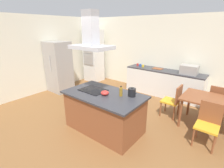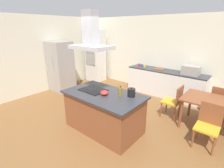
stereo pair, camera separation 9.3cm
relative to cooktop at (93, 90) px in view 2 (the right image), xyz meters
The scene contains 21 objects.
ground 1.78m from the cooktop, 77.38° to the left, with size 16.00×16.00×0.00m, color brown.
wall_back 3.30m from the cooktop, 84.10° to the left, with size 7.20×0.10×2.70m, color silver.
wall_left 3.30m from the cooktop, 162.20° to the left, with size 0.10×8.80×2.70m, color silver.
kitchen_island 0.56m from the cooktop, ahead, with size 1.79×1.04×0.90m.
cooktop is the anchor object (origin of this frame).
tea_kettle 0.94m from the cooktop, 16.64° to the left, with size 0.22×0.16×0.20m.
olive_oil_bottle 0.72m from the cooktop, 10.33° to the left, with size 0.07×0.07×0.23m.
mixing_bowl 0.41m from the cooktop, ahead, with size 0.18×0.18×0.10m, color red.
back_counter 2.97m from the cooktop, 78.86° to the left, with size 2.64×0.62×0.90m.
countertop_microwave 3.19m from the cooktop, 64.82° to the left, with size 0.50×0.38×0.28m, color #9E9993.
coffee_mug_red 2.96m from the cooktop, 99.77° to the left, with size 0.08×0.08×0.09m, color red.
coffee_mug_blue 2.92m from the cooktop, 97.41° to the left, with size 0.08×0.08×0.09m, color #2D56B2.
coffee_mug_yellow 2.85m from the cooktop, 94.62° to the left, with size 0.08×0.08×0.09m, color gold.
cutting_board 2.95m from the cooktop, 84.08° to the left, with size 0.34×0.24×0.02m, color brown.
wall_oven_stack 3.69m from the cooktop, 134.10° to the left, with size 0.70×0.66×2.20m.
refrigerator 2.79m from the cooktop, 161.15° to the left, with size 0.80×0.73×1.82m.
dining_table 2.80m from the cooktop, 34.22° to the left, with size 1.40×0.90×0.75m.
chair_facing_island 2.51m from the cooktop, 21.40° to the left, with size 0.42×0.42×0.89m.
chair_at_left_end 2.14m from the cooktop, 48.41° to the left, with size 0.42×0.42×0.89m.
chair_facing_back_wall 3.24m from the cooktop, 44.07° to the left, with size 0.42×0.42×0.89m.
range_hood 1.20m from the cooktop, behind, with size 0.90×0.55×0.78m.
Camera 2 is at (2.33, -2.50, 2.29)m, focal length 26.59 mm.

